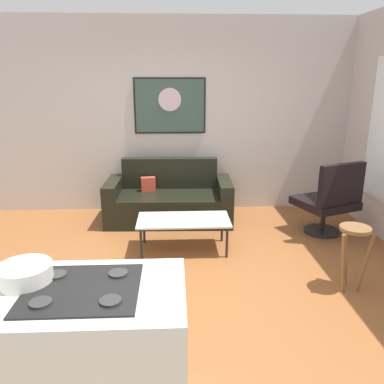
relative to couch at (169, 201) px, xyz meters
name	(u,v)px	position (x,y,z in m)	size (l,w,h in m)	color
ground	(177,289)	(0.08, -1.89, -0.30)	(6.40, 6.40, 0.04)	brown
back_wall	(174,117)	(0.08, 0.54, 1.12)	(6.40, 0.05, 2.80)	#BCB5AF
couch	(169,201)	(0.00, 0.00, 0.00)	(1.76, 0.87, 0.84)	black
coffee_table	(184,221)	(0.18, -1.03, 0.07)	(1.07, 0.54, 0.39)	silver
armchair	(330,200)	(2.04, -0.66, 0.19)	(0.84, 0.83, 0.98)	black
bar_stool	(354,243)	(1.74, -2.00, 0.20)	(0.33, 0.32, 0.64)	brown
kitchen_counter	(33,362)	(-0.72, -3.42, 0.17)	(1.70, 0.70, 0.92)	silver
mixing_bowl	(25,274)	(-0.74, -3.33, 0.66)	(0.29, 0.29, 0.10)	silver
wall_painting	(170,106)	(0.03, 0.50, 1.29)	(1.04, 0.03, 0.80)	black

